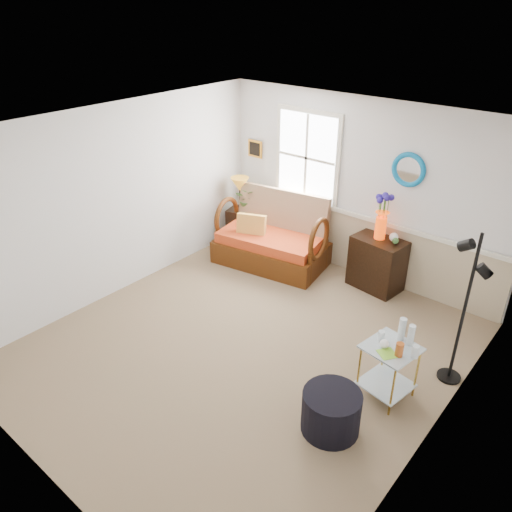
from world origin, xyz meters
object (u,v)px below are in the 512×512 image
Objects in this scene: side_table at (388,371)px; ottoman at (331,412)px; loveseat at (271,232)px; cabinet at (377,263)px; lamp_stand at (239,226)px; floor_lamp at (464,311)px.

ottoman is at bearing -103.73° from side_table.
loveseat is 2.18× the size of cabinet.
ottoman is (2.56, -2.29, -0.32)m from loveseat.
cabinet is at bearing 4.19° from lamp_stand.
side_table is 1.00m from floor_lamp.
cabinet is 1.33× the size of ottoman.
loveseat is at bearing 177.36° from floor_lamp.
lamp_stand is at bearing -168.60° from cabinet.
lamp_stand is 4.00m from side_table.
floor_lamp reaches higher than cabinet.
floor_lamp is (4.03, -1.03, 0.58)m from lamp_stand.
lamp_stand is 4.20m from floor_lamp.
floor_lamp is at bearing -14.32° from lamp_stand.
loveseat reaches higher than ottoman.
floor_lamp is 3.10× the size of ottoman.
lamp_stand is 1.07× the size of ottoman.
floor_lamp reaches higher than lamp_stand.
cabinet reaches higher than ottoman.
side_table is (2.75, -1.51, -0.23)m from loveseat.
cabinet is at bearing 154.03° from floor_lamp.
lamp_stand is (-0.86, 0.22, -0.24)m from loveseat.
lamp_stand reaches higher than ottoman.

